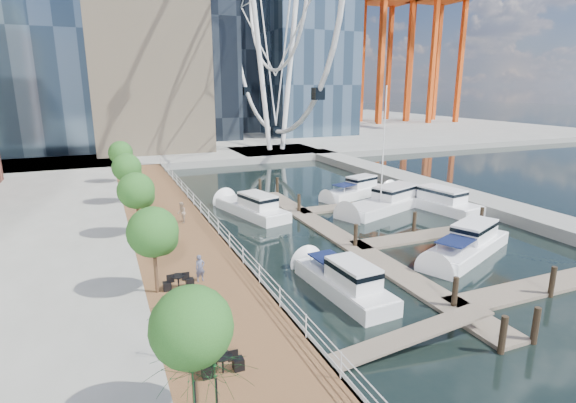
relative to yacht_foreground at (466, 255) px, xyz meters
The scene contains 17 objects.
ground 10.20m from the yacht_foreground, 158.06° to the right, with size 520.00×520.00×0.00m, color black.
boardwalk 21.59m from the yacht_foreground, 148.77° to the left, with size 6.00×60.00×1.00m, color brown.
seawall 19.09m from the yacht_foreground, 144.10° to the left, with size 0.25×60.00×1.00m, color #595954.
land_far 98.65m from the yacht_foreground, 95.50° to the left, with size 200.00×114.00×1.00m, color gray.
breakwater 19.33m from the yacht_foreground, 56.93° to the left, with size 4.00×60.00×1.00m, color gray.
pier 48.41m from the yacht_foreground, 84.62° to the left, with size 14.00×12.00×1.00m, color gray.
railing 19.22m from the yacht_foreground, 144.27° to the left, with size 0.10×60.00×1.05m, color white, non-canonical shape.
floating_docks 6.37m from the yacht_foreground, 103.59° to the left, with size 16.00×34.00×2.60m.
port_cranes 110.57m from the yacht_foreground, 57.64° to the left, with size 40.00×52.00×38.00m.
street_trees 23.61m from the yacht_foreground, 153.96° to the left, with size 2.60×42.60×4.60m.
cafe_tables 20.74m from the yacht_foreground, 163.69° to the right, with size 2.50×13.70×0.74m.
yacht_foreground is the anchor object (origin of this frame).
pedestrian_near 18.57m from the yacht_foreground, behind, with size 0.55×0.36×1.51m, color #494B61.
pedestrian_mid 21.33m from the yacht_foreground, 145.48° to the left, with size 0.81×0.63×1.66m, color gray.
pedestrian_far 31.70m from the yacht_foreground, 126.40° to the left, with size 0.86×0.36×1.47m, color #353E43.
moored_yachts 10.16m from the yacht_foreground, 88.37° to the left, with size 21.82×36.61×11.50m.
cafe_seating 22.65m from the yacht_foreground, 156.31° to the right, with size 4.13×7.44×2.67m.
Camera 1 is at (-13.45, -18.50, 11.45)m, focal length 28.00 mm.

